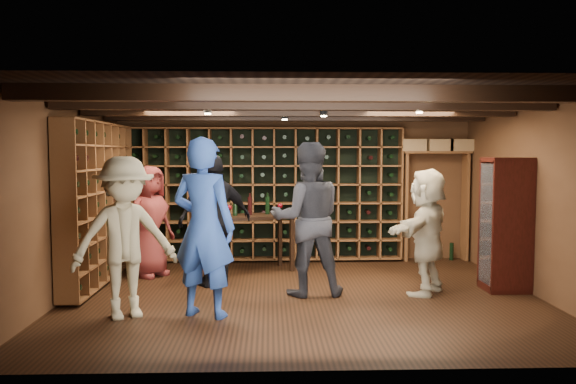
{
  "coord_description": "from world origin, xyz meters",
  "views": [
    {
      "loc": [
        -0.43,
        -7.11,
        1.84
      ],
      "look_at": [
        -0.18,
        0.2,
        1.33
      ],
      "focal_mm": 35.0,
      "sensor_mm": 36.0,
      "label": 1
    }
  ],
  "objects_px": {
    "guest_red_floral": "(149,221)",
    "tasting_table": "(254,222)",
    "guest_khaki": "(125,238)",
    "display_cabinet": "(505,227)",
    "guest_beige": "(427,231)",
    "man_grey_suit": "(307,219)",
    "man_blue_shirt": "(204,227)",
    "guest_woman_black": "(215,220)"
  },
  "relations": [
    {
      "from": "man_grey_suit",
      "to": "guest_red_floral",
      "type": "height_order",
      "value": "man_grey_suit"
    },
    {
      "from": "display_cabinet",
      "to": "guest_beige",
      "type": "xyz_separation_m",
      "value": [
        -1.09,
        -0.12,
        -0.04
      ]
    },
    {
      "from": "guest_beige",
      "to": "guest_woman_black",
      "type": "bearing_deg",
      "value": -65.07
    },
    {
      "from": "guest_woman_black",
      "to": "tasting_table",
      "type": "bearing_deg",
      "value": -148.83
    },
    {
      "from": "man_grey_suit",
      "to": "guest_woman_black",
      "type": "bearing_deg",
      "value": -27.43
    },
    {
      "from": "display_cabinet",
      "to": "man_blue_shirt",
      "type": "relative_size",
      "value": 0.87
    },
    {
      "from": "guest_red_floral",
      "to": "man_grey_suit",
      "type": "bearing_deg",
      "value": -82.55
    },
    {
      "from": "guest_khaki",
      "to": "tasting_table",
      "type": "height_order",
      "value": "guest_khaki"
    },
    {
      "from": "guest_woman_black",
      "to": "guest_beige",
      "type": "relative_size",
      "value": 1.11
    },
    {
      "from": "man_grey_suit",
      "to": "guest_khaki",
      "type": "bearing_deg",
      "value": 20.36
    },
    {
      "from": "guest_red_floral",
      "to": "tasting_table",
      "type": "bearing_deg",
      "value": -44.62
    },
    {
      "from": "guest_red_floral",
      "to": "tasting_table",
      "type": "height_order",
      "value": "guest_red_floral"
    },
    {
      "from": "man_grey_suit",
      "to": "tasting_table",
      "type": "relative_size",
      "value": 1.52
    },
    {
      "from": "guest_red_floral",
      "to": "guest_woman_black",
      "type": "xyz_separation_m",
      "value": [
        1.04,
        -0.63,
        0.09
      ]
    },
    {
      "from": "guest_red_floral",
      "to": "guest_woman_black",
      "type": "distance_m",
      "value": 1.22
    },
    {
      "from": "display_cabinet",
      "to": "guest_khaki",
      "type": "distance_m",
      "value": 4.87
    },
    {
      "from": "guest_woman_black",
      "to": "man_blue_shirt",
      "type": "bearing_deg",
      "value": 60.51
    },
    {
      "from": "guest_red_floral",
      "to": "guest_beige",
      "type": "height_order",
      "value": "guest_red_floral"
    },
    {
      "from": "display_cabinet",
      "to": "guest_beige",
      "type": "distance_m",
      "value": 1.1
    },
    {
      "from": "guest_woman_black",
      "to": "guest_beige",
      "type": "bearing_deg",
      "value": 139.17
    },
    {
      "from": "tasting_table",
      "to": "guest_khaki",
      "type": "bearing_deg",
      "value": -140.95
    },
    {
      "from": "man_grey_suit",
      "to": "man_blue_shirt",
      "type": "bearing_deg",
      "value": 33.37
    },
    {
      "from": "man_blue_shirt",
      "to": "guest_woman_black",
      "type": "distance_m",
      "value": 1.48
    },
    {
      "from": "man_grey_suit",
      "to": "guest_khaki",
      "type": "distance_m",
      "value": 2.31
    },
    {
      "from": "man_blue_shirt",
      "to": "guest_red_floral",
      "type": "xyz_separation_m",
      "value": [
        -1.05,
        2.1,
        -0.18
      ]
    },
    {
      "from": "display_cabinet",
      "to": "man_grey_suit",
      "type": "distance_m",
      "value": 2.66
    },
    {
      "from": "display_cabinet",
      "to": "guest_red_floral",
      "type": "relative_size",
      "value": 1.06
    },
    {
      "from": "guest_red_floral",
      "to": "guest_khaki",
      "type": "xyz_separation_m",
      "value": [
        0.18,
        -2.11,
        0.07
      ]
    },
    {
      "from": "man_blue_shirt",
      "to": "guest_beige",
      "type": "bearing_deg",
      "value": -141.38
    },
    {
      "from": "guest_woman_black",
      "to": "display_cabinet",
      "type": "bearing_deg",
      "value": 143.95
    },
    {
      "from": "man_blue_shirt",
      "to": "guest_beige",
      "type": "height_order",
      "value": "man_blue_shirt"
    },
    {
      "from": "guest_woman_black",
      "to": "tasting_table",
      "type": "relative_size",
      "value": 1.41
    },
    {
      "from": "guest_red_floral",
      "to": "guest_khaki",
      "type": "distance_m",
      "value": 2.12
    },
    {
      "from": "display_cabinet",
      "to": "man_blue_shirt",
      "type": "xyz_separation_m",
      "value": [
        -3.88,
        -1.06,
        0.15
      ]
    },
    {
      "from": "man_blue_shirt",
      "to": "tasting_table",
      "type": "distance_m",
      "value": 2.46
    },
    {
      "from": "display_cabinet",
      "to": "man_grey_suit",
      "type": "height_order",
      "value": "man_grey_suit"
    },
    {
      "from": "guest_woman_black",
      "to": "guest_khaki",
      "type": "distance_m",
      "value": 1.72
    },
    {
      "from": "display_cabinet",
      "to": "tasting_table",
      "type": "height_order",
      "value": "display_cabinet"
    },
    {
      "from": "tasting_table",
      "to": "display_cabinet",
      "type": "bearing_deg",
      "value": -42.86
    },
    {
      "from": "guest_red_floral",
      "to": "guest_beige",
      "type": "distance_m",
      "value": 4.01
    },
    {
      "from": "man_blue_shirt",
      "to": "guest_khaki",
      "type": "xyz_separation_m",
      "value": [
        -0.87,
        -0.01,
        -0.11
      ]
    },
    {
      "from": "guest_red_floral",
      "to": "tasting_table",
      "type": "relative_size",
      "value": 1.27
    }
  ]
}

